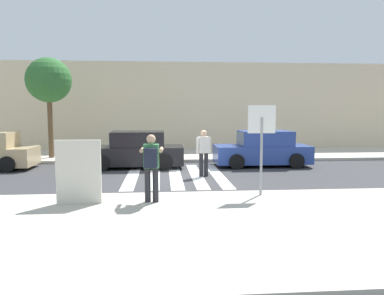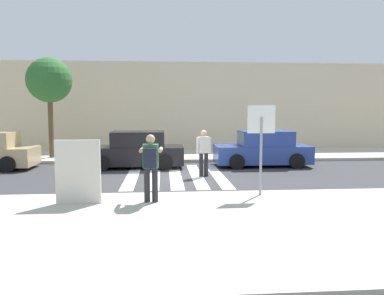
% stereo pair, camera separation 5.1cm
% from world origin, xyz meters
% --- Properties ---
extents(ground_plane, '(120.00, 120.00, 0.00)m').
position_xyz_m(ground_plane, '(0.00, 0.00, 0.00)').
color(ground_plane, '#38383A').
extents(sidewalk_near, '(60.00, 6.00, 0.14)m').
position_xyz_m(sidewalk_near, '(0.00, -6.20, 0.07)').
color(sidewalk_near, beige).
rests_on(sidewalk_near, ground).
extents(sidewalk_far, '(60.00, 4.80, 0.14)m').
position_xyz_m(sidewalk_far, '(0.00, 6.00, 0.07)').
color(sidewalk_far, beige).
rests_on(sidewalk_far, ground).
extents(building_facade_far, '(56.00, 4.00, 5.23)m').
position_xyz_m(building_facade_far, '(0.00, 10.40, 2.61)').
color(building_facade_far, beige).
rests_on(building_facade_far, ground).
extents(crosswalk_stripe_0, '(0.44, 5.20, 0.01)m').
position_xyz_m(crosswalk_stripe_0, '(-1.60, 0.20, 0.00)').
color(crosswalk_stripe_0, silver).
rests_on(crosswalk_stripe_0, ground).
extents(crosswalk_stripe_1, '(0.44, 5.20, 0.01)m').
position_xyz_m(crosswalk_stripe_1, '(-0.80, 0.20, 0.00)').
color(crosswalk_stripe_1, silver).
rests_on(crosswalk_stripe_1, ground).
extents(crosswalk_stripe_2, '(0.44, 5.20, 0.01)m').
position_xyz_m(crosswalk_stripe_2, '(0.00, 0.20, 0.00)').
color(crosswalk_stripe_2, silver).
rests_on(crosswalk_stripe_2, ground).
extents(crosswalk_stripe_3, '(0.44, 5.20, 0.01)m').
position_xyz_m(crosswalk_stripe_3, '(0.80, 0.20, 0.00)').
color(crosswalk_stripe_3, silver).
rests_on(crosswalk_stripe_3, ground).
extents(crosswalk_stripe_4, '(0.44, 5.20, 0.01)m').
position_xyz_m(crosswalk_stripe_4, '(1.60, 0.20, 0.00)').
color(crosswalk_stripe_4, silver).
rests_on(crosswalk_stripe_4, ground).
extents(stop_sign, '(0.76, 0.08, 2.46)m').
position_xyz_m(stop_sign, '(2.21, -3.73, 1.93)').
color(stop_sign, gray).
rests_on(stop_sign, sidewalk_near).
extents(photographer_with_backpack, '(0.61, 0.86, 1.72)m').
position_xyz_m(photographer_with_backpack, '(-0.77, -4.33, 1.17)').
color(photographer_with_backpack, '#232328').
rests_on(photographer_with_backpack, sidewalk_near).
extents(pedestrian_crossing, '(0.56, 0.33, 1.72)m').
position_xyz_m(pedestrian_crossing, '(1.05, -0.05, 0.97)').
color(pedestrian_crossing, '#232328').
rests_on(pedestrian_crossing, ground).
extents(parked_car_black, '(4.10, 1.92, 1.55)m').
position_xyz_m(parked_car_black, '(-1.61, 2.30, 0.73)').
color(parked_car_black, black).
rests_on(parked_car_black, ground).
extents(parked_car_blue, '(4.10, 1.92, 1.55)m').
position_xyz_m(parked_car_blue, '(3.91, 2.30, 0.73)').
color(parked_car_blue, '#284293').
rests_on(parked_car_blue, ground).
extents(street_tree_west, '(2.14, 2.14, 4.80)m').
position_xyz_m(street_tree_west, '(-5.86, 4.89, 3.83)').
color(street_tree_west, brown).
rests_on(street_tree_west, sidewalk_far).
extents(advertising_board, '(1.10, 0.11, 1.60)m').
position_xyz_m(advertising_board, '(-2.57, -4.31, 0.94)').
color(advertising_board, beige).
rests_on(advertising_board, sidewalk_near).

